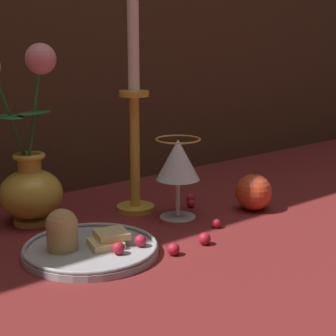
% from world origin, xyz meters
% --- Properties ---
extents(ground_plane, '(2.40, 2.40, 0.00)m').
position_xyz_m(ground_plane, '(0.00, 0.00, 0.00)').
color(ground_plane, maroon).
rests_on(ground_plane, ground).
extents(vase, '(0.13, 0.11, 0.31)m').
position_xyz_m(vase, '(-0.11, 0.13, 0.09)').
color(vase, gold).
rests_on(vase, ground_plane).
extents(plate_with_pastries, '(0.20, 0.20, 0.07)m').
position_xyz_m(plate_with_pastries, '(-0.11, -0.05, 0.02)').
color(plate_with_pastries, '#A3A3A8').
rests_on(plate_with_pastries, ground_plane).
extents(wine_glass, '(0.08, 0.08, 0.15)m').
position_xyz_m(wine_glass, '(0.11, -0.01, 0.10)').
color(wine_glass, silver).
rests_on(wine_glass, ground_plane).
extents(candlestick, '(0.07, 0.07, 0.39)m').
position_xyz_m(candlestick, '(0.08, 0.07, 0.16)').
color(candlestick, gold).
rests_on(candlestick, ground_plane).
extents(apple_beside_vase, '(0.07, 0.07, 0.08)m').
position_xyz_m(apple_beside_vase, '(0.25, -0.06, 0.03)').
color(apple_beside_vase, '#D14223').
rests_on(apple_beside_vase, ground_plane).
extents(berry_near_plate, '(0.02, 0.02, 0.02)m').
position_xyz_m(berry_near_plate, '(0.06, -0.14, 0.01)').
color(berry_near_plate, '#AD192D').
rests_on(berry_near_plate, ground_plane).
extents(berry_front_center, '(0.02, 0.02, 0.02)m').
position_xyz_m(berry_front_center, '(0.13, -0.09, 0.01)').
color(berry_front_center, '#AD192D').
rests_on(berry_front_center, ground_plane).
extents(berry_by_glass_stem, '(0.02, 0.02, 0.02)m').
position_xyz_m(berry_by_glass_stem, '(0.19, 0.05, 0.01)').
color(berry_by_glass_stem, '#AD192D').
rests_on(berry_by_glass_stem, ground_plane).
extents(berry_under_candlestick, '(0.02, 0.02, 0.02)m').
position_xyz_m(berry_under_candlestick, '(0.17, 0.02, 0.01)').
color(berry_under_candlestick, '#AD192D').
rests_on(berry_under_candlestick, ground_plane).
extents(berry_far_right, '(0.02, 0.02, 0.02)m').
position_xyz_m(berry_far_right, '(-0.01, -0.14, 0.01)').
color(berry_far_right, '#AD192D').
rests_on(berry_far_right, ground_plane).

